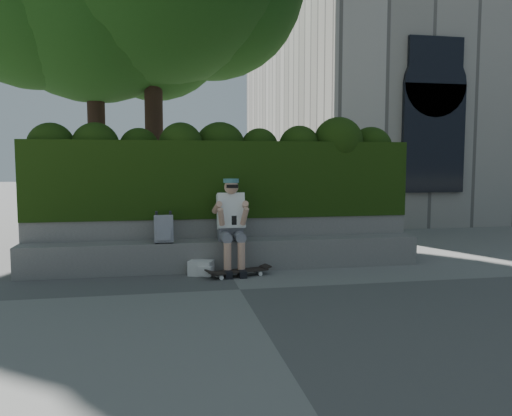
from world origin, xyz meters
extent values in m
plane|color=slate|center=(0.00, 0.00, 0.00)|extent=(80.00, 80.00, 0.00)
cube|color=gray|center=(0.00, 1.25, 0.23)|extent=(6.00, 0.45, 0.45)
cube|color=gray|center=(0.00, 1.73, 0.38)|extent=(6.00, 0.50, 0.75)
cube|color=black|center=(0.00, 1.95, 1.35)|extent=(6.00, 1.00, 1.20)
cube|color=gray|center=(9.00, 11.00, 7.50)|extent=(12.00, 12.00, 15.00)
cylinder|color=black|center=(-1.10, 5.00, 1.84)|extent=(0.39, 0.39, 3.68)
cylinder|color=black|center=(-2.33, 5.20, 1.56)|extent=(0.37, 0.37, 3.12)
cube|color=slate|center=(0.04, 1.20, 0.56)|extent=(0.36, 0.26, 0.22)
cube|color=white|center=(0.04, 1.13, 0.90)|extent=(0.40, 0.32, 0.55)
sphere|color=tan|center=(0.04, 1.06, 1.26)|extent=(0.21, 0.21, 0.21)
cylinder|color=teal|center=(0.04, 1.08, 1.35)|extent=(0.23, 0.23, 0.06)
cube|color=black|center=(0.04, 0.78, 0.80)|extent=(0.07, 0.02, 0.13)
cylinder|color=tan|center=(-0.06, 0.76, 0.24)|extent=(0.11, 0.11, 0.47)
cylinder|color=tan|center=(0.14, 0.76, 0.24)|extent=(0.11, 0.11, 0.47)
cube|color=black|center=(-0.06, 0.70, 0.05)|extent=(0.10, 0.26, 0.10)
cube|color=black|center=(0.14, 0.70, 0.05)|extent=(0.10, 0.26, 0.10)
cube|color=black|center=(0.10, 0.73, 0.08)|extent=(0.88, 0.42, 0.02)
cylinder|color=silver|center=(-0.17, 0.57, 0.03)|extent=(0.07, 0.05, 0.06)
cylinder|color=silver|center=(-0.21, 0.74, 0.03)|extent=(0.07, 0.05, 0.06)
cylinder|color=silver|center=(0.41, 0.71, 0.03)|extent=(0.07, 0.05, 0.06)
cylinder|color=silver|center=(0.36, 0.89, 0.03)|extent=(0.07, 0.05, 0.06)
cube|color=#A7A8AC|center=(-0.94, 1.15, 0.65)|extent=(0.28, 0.15, 0.40)
cube|color=silver|center=(-0.42, 0.91, 0.11)|extent=(0.40, 0.35, 0.21)
camera|label=1|loc=(-0.96, -6.17, 1.61)|focal=35.00mm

